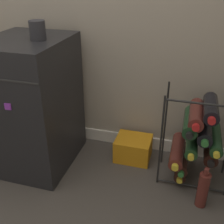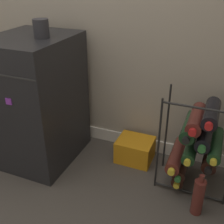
{
  "view_description": "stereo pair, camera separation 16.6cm",
  "coord_description": "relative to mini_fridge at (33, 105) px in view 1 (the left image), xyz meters",
  "views": [
    {
      "loc": [
        0.44,
        -1.18,
        1.18
      ],
      "look_at": [
        0.04,
        0.24,
        0.41
      ],
      "focal_mm": 45.0,
      "sensor_mm": 36.0,
      "label": 1
    },
    {
      "loc": [
        0.6,
        -1.12,
        1.18
      ],
      "look_at": [
        0.04,
        0.24,
        0.41
      ],
      "focal_mm": 45.0,
      "sensor_mm": 36.0,
      "label": 2
    }
  ],
  "objects": [
    {
      "name": "loose_bottle_floor",
      "position": [
        1.06,
        -0.14,
        -0.3
      ],
      "size": [
        0.06,
        0.06,
        0.25
      ],
      "color": "#56231E",
      "rests_on": "ground_plane"
    },
    {
      "name": "fridge_top_cup",
      "position": [
        0.1,
        -0.01,
        0.46
      ],
      "size": [
        0.09,
        0.09,
        0.1
      ],
      "color": "#28282D",
      "rests_on": "mini_fridge"
    },
    {
      "name": "wine_rack",
      "position": [
        1.0,
        0.08,
        -0.11
      ],
      "size": [
        0.4,
        0.33,
        0.58
      ],
      "color": "black",
      "rests_on": "ground_plane"
    },
    {
      "name": "ground_plane",
      "position": [
        0.47,
        -0.2,
        -0.41
      ],
      "size": [
        14.0,
        14.0,
        0.0
      ],
      "primitive_type": "plane",
      "color": "#423D38"
    },
    {
      "name": "soda_box",
      "position": [
        0.61,
        0.18,
        -0.33
      ],
      "size": [
        0.24,
        0.2,
        0.15
      ],
      "color": "orange",
      "rests_on": "ground_plane"
    },
    {
      "name": "mini_fridge",
      "position": [
        0.0,
        0.0,
        0.0
      ],
      "size": [
        0.46,
        0.57,
        0.82
      ],
      "color": "black",
      "rests_on": "ground_plane"
    }
  ]
}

